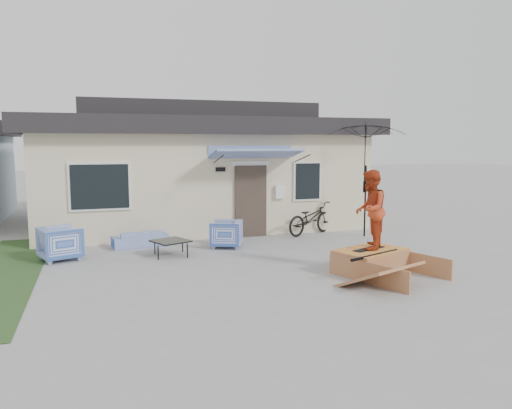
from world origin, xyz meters
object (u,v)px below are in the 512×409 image
object	(u,v)px
armchair_left	(60,242)
patio_umbrella	(366,177)
bicycle	(311,215)
armchair_right	(226,232)
coffee_table	(171,248)
skate_ramp	(370,261)
skater	(370,208)
loveseat	(140,236)
skateboard	(369,248)

from	to	relation	value
armchair_left	patio_umbrella	bearing A→B (deg)	-107.21
bicycle	armchair_right	bearing A→B (deg)	84.93
armchair_right	coffee_table	size ratio (longest dim) A/B	1.02
skate_ramp	skater	world-z (taller)	skater
armchair_left	loveseat	bearing A→B (deg)	-82.72
skateboard	bicycle	bearing A→B (deg)	59.62
bicycle	patio_umbrella	xyz separation A→B (m)	(1.39, -0.78, 1.15)
armchair_left	coffee_table	xyz separation A→B (m)	(2.54, -0.35, -0.25)
loveseat	skate_ramp	distance (m)	6.14
bicycle	loveseat	bearing A→B (deg)	67.87
coffee_table	patio_umbrella	bearing A→B (deg)	7.70
armchair_right	skate_ramp	size ratio (longest dim) A/B	0.41
bicycle	skateboard	distance (m)	4.45
armchair_left	bicycle	world-z (taller)	bicycle
loveseat	patio_umbrella	distance (m)	6.63
loveseat	skateboard	bearing A→B (deg)	128.41
armchair_left	patio_umbrella	xyz separation A→B (m)	(8.37, 0.44, 1.31)
loveseat	skateboard	size ratio (longest dim) A/B	1.69
bicycle	skate_ramp	bearing A→B (deg)	147.66
armchair_left	skate_ramp	distance (m)	7.15
bicycle	skate_ramp	world-z (taller)	bicycle
armchair_left	armchair_right	world-z (taller)	armchair_left
bicycle	skateboard	xyz separation A→B (m)	(-0.62, -4.41, -0.09)
coffee_table	bicycle	bearing A→B (deg)	19.50
coffee_table	skateboard	world-z (taller)	skateboard
armchair_right	coffee_table	xyz separation A→B (m)	(-1.54, -0.54, -0.21)
coffee_table	skater	size ratio (longest dim) A/B	0.46
skateboard	skater	distance (m)	0.87
armchair_left	skate_ramp	bearing A→B (deg)	-137.08
skate_ramp	armchair_right	bearing A→B (deg)	102.72
bicycle	skater	size ratio (longest dim) A/B	1.11
skateboard	loveseat	bearing A→B (deg)	114.26
coffee_table	patio_umbrella	distance (m)	6.09
loveseat	patio_umbrella	world-z (taller)	patio_umbrella
loveseat	skater	bearing A→B (deg)	128.41
bicycle	skate_ramp	size ratio (longest dim) A/B	0.96
armchair_left	skater	bearing A→B (deg)	-136.82
loveseat	coffee_table	size ratio (longest dim) A/B	1.88
skate_ramp	skateboard	size ratio (longest dim) A/B	2.24
armchair_right	loveseat	bearing A→B (deg)	-87.17
armchair_left	skater	xyz separation A→B (m)	(6.36, -3.18, 0.94)
bicycle	skater	xyz separation A→B (m)	(-0.62, -4.41, 0.78)
loveseat	coffee_table	distance (m)	1.48
armchair_right	bicycle	world-z (taller)	bicycle
coffee_table	armchair_left	bearing A→B (deg)	172.25
coffee_table	skate_ramp	distance (m)	4.80
coffee_table	bicycle	xyz separation A→B (m)	(4.44, 1.57, 0.41)
coffee_table	skater	world-z (taller)	skater
armchair_left	skateboard	size ratio (longest dim) A/B	1.02
patio_umbrella	skate_ramp	size ratio (longest dim) A/B	1.35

